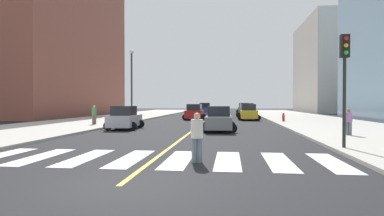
% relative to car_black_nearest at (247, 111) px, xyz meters
% --- Properties ---
extents(ground_plane, '(220.00, 220.00, 0.00)m').
position_rel_car_black_nearest_xyz_m(ground_plane, '(-5.08, -38.01, -0.94)').
color(ground_plane, black).
extents(sidewalk_kerb_east, '(10.00, 120.00, 0.15)m').
position_rel_car_black_nearest_xyz_m(sidewalk_kerb_east, '(7.12, -18.01, -0.87)').
color(sidewalk_kerb_east, '#B2ADA3').
rests_on(sidewalk_kerb_east, ground).
extents(sidewalk_kerb_west, '(10.00, 120.00, 0.15)m').
position_rel_car_black_nearest_xyz_m(sidewalk_kerb_west, '(-17.28, -18.01, -0.87)').
color(sidewalk_kerb_west, '#B2ADA3').
rests_on(sidewalk_kerb_west, ground).
extents(crosswalk_paint, '(13.50, 4.00, 0.01)m').
position_rel_car_black_nearest_xyz_m(crosswalk_paint, '(-5.08, -34.01, -0.94)').
color(crosswalk_paint, silver).
rests_on(crosswalk_paint, ground).
extents(lane_divider_paint, '(0.16, 80.00, 0.01)m').
position_rel_car_black_nearest_xyz_m(lane_divider_paint, '(-5.08, 1.99, -0.94)').
color(lane_divider_paint, yellow).
rests_on(lane_divider_paint, ground).
extents(parking_garage_concrete, '(18.00, 24.00, 20.06)m').
position_rel_car_black_nearest_xyz_m(parking_garage_concrete, '(22.92, 29.39, 9.09)').
color(parking_garage_concrete, '#B2ADA3').
rests_on(parking_garage_concrete, ground).
extents(low_rise_brick_west, '(16.00, 32.00, 27.47)m').
position_rel_car_black_nearest_xyz_m(low_rise_brick_west, '(-32.07, 4.31, 12.79)').
color(low_rise_brick_west, brown).
rests_on(low_rise_brick_west, ground).
extents(car_black_nearest, '(2.93, 4.58, 2.02)m').
position_rel_car_black_nearest_xyz_m(car_black_nearest, '(0.00, 0.00, 0.00)').
color(car_black_nearest, black).
rests_on(car_black_nearest, ground).
extents(car_silver_second, '(2.68, 4.18, 1.83)m').
position_rel_car_black_nearest_xyz_m(car_silver_second, '(-10.55, -20.88, -0.09)').
color(car_silver_second, '#B7B7BC').
rests_on(car_silver_second, ground).
extents(car_yellow_third, '(2.73, 4.34, 1.93)m').
position_rel_car_black_nearest_xyz_m(car_yellow_third, '(-0.05, -5.93, -0.04)').
color(car_yellow_third, gold).
rests_on(car_yellow_third, ground).
extents(car_gray_fourth, '(2.63, 4.16, 1.84)m').
position_rel_car_black_nearest_xyz_m(car_gray_fourth, '(-3.11, -21.90, -0.08)').
color(car_gray_fourth, slate).
rests_on(car_gray_fourth, ground).
extents(car_red_fifth, '(2.71, 4.32, 1.92)m').
position_rel_car_black_nearest_xyz_m(car_red_fifth, '(-6.62, -5.88, -0.05)').
color(car_red_fifth, red).
rests_on(car_red_fifth, ground).
extents(car_blue_sixth, '(2.96, 4.66, 2.05)m').
position_rel_car_black_nearest_xyz_m(car_blue_sixth, '(-6.66, 11.69, 0.02)').
color(car_blue_sixth, '#2D479E').
rests_on(car_blue_sixth, ground).
extents(car_green_seventh, '(2.88, 4.57, 2.03)m').
position_rel_car_black_nearest_xyz_m(car_green_seventh, '(0.34, 18.91, 0.01)').
color(car_green_seventh, '#236B42').
rests_on(car_green_seventh, ground).
extents(traffic_light_near_corner, '(0.36, 0.41, 4.89)m').
position_rel_car_black_nearest_xyz_m(traffic_light_near_corner, '(2.61, -31.09, 2.64)').
color(traffic_light_near_corner, black).
rests_on(traffic_light_near_corner, sidewalk_kerb_east).
extents(pedestrian_crossing, '(0.43, 0.43, 1.75)m').
position_rel_car_black_nearest_xyz_m(pedestrian_crossing, '(-3.44, -34.59, 0.02)').
color(pedestrian_crossing, slate).
rests_on(pedestrian_crossing, ground).
extents(pedestrian_waiting_east, '(0.40, 0.40, 1.60)m').
position_rel_car_black_nearest_xyz_m(pedestrian_waiting_east, '(4.78, -25.35, 0.09)').
color(pedestrian_waiting_east, slate).
rests_on(pedestrian_waiting_east, sidewalk_kerb_east).
extents(pedestrian_walking_west, '(0.42, 0.42, 1.70)m').
position_rel_car_black_nearest_xyz_m(pedestrian_walking_west, '(-14.45, -17.62, 0.14)').
color(pedestrian_walking_west, brown).
rests_on(pedestrian_walking_west, sidewalk_kerb_west).
extents(fire_hydrant, '(0.26, 0.26, 0.89)m').
position_rel_car_black_nearest_xyz_m(fire_hydrant, '(3.24, -11.03, -0.36)').
color(fire_hydrant, red).
rests_on(fire_hydrant, sidewalk_kerb_east).
extents(street_lamp, '(0.44, 0.44, 7.90)m').
position_rel_car_black_nearest_xyz_m(street_lamp, '(-13.33, -9.91, 3.84)').
color(street_lamp, '#38383D').
rests_on(street_lamp, sidewalk_kerb_west).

